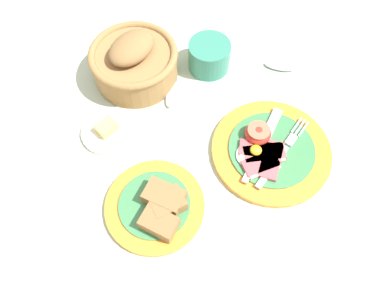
{
  "coord_description": "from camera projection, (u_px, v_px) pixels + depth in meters",
  "views": [
    {
      "loc": [
        -0.27,
        -0.18,
        0.66
      ],
      "look_at": [
        -0.06,
        0.12,
        0.02
      ],
      "focal_mm": 35.0,
      "sensor_mm": 36.0,
      "label": 1
    }
  ],
  "objects": [
    {
      "name": "teaspoon_by_saucer",
      "position": [
        170.0,
        105.0,
        0.8
      ],
      "size": [
        0.15,
        0.15,
        0.01
      ],
      "rotation": [
        0.0,
        0.0,
        0.81
      ],
      "color": "silver",
      "rests_on": "ground_plane"
    },
    {
      "name": "butter_dish",
      "position": [
        108.0,
        130.0,
        0.76
      ],
      "size": [
        0.11,
        0.11,
        0.03
      ],
      "color": "silver",
      "rests_on": "ground_plane"
    },
    {
      "name": "bread_plate",
      "position": [
        158.0,
        206.0,
        0.68
      ],
      "size": [
        0.18,
        0.18,
        0.05
      ],
      "color": "orange",
      "rests_on": "ground_plane"
    },
    {
      "name": "teaspoon_near_cup",
      "position": [
        268.0,
        64.0,
        0.86
      ],
      "size": [
        0.14,
        0.16,
        0.01
      ],
      "rotation": [
        0.0,
        0.0,
        5.45
      ],
      "color": "silver",
      "rests_on": "ground_plane"
    },
    {
      "name": "sugar_cup",
      "position": [
        209.0,
        55.0,
        0.83
      ],
      "size": [
        0.09,
        0.09,
        0.07
      ],
      "color": "#337F6B",
      "rests_on": "ground_plane"
    },
    {
      "name": "ground_plane",
      "position": [
        254.0,
        178.0,
        0.72
      ],
      "size": [
        3.0,
        3.0,
        0.0
      ],
      "primitive_type": "plane",
      "color": "#B7CCB7"
    },
    {
      "name": "breakfast_plate",
      "position": [
        269.0,
        150.0,
        0.74
      ],
      "size": [
        0.24,
        0.24,
        0.04
      ],
      "color": "orange",
      "rests_on": "ground_plane"
    },
    {
      "name": "bread_basket",
      "position": [
        134.0,
        62.0,
        0.8
      ],
      "size": [
        0.19,
        0.19,
        0.11
      ],
      "color": "olive",
      "rests_on": "ground_plane"
    }
  ]
}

